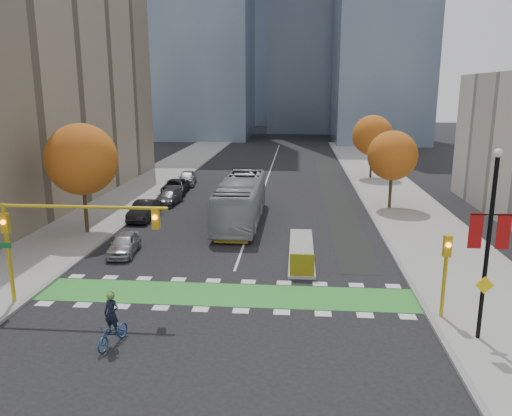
% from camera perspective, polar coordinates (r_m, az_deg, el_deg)
% --- Properties ---
extents(ground, '(300.00, 300.00, 0.00)m').
position_cam_1_polar(ground, '(25.38, -3.93, -11.18)').
color(ground, black).
rests_on(ground, ground).
extents(sidewalk_west, '(7.00, 120.00, 0.15)m').
position_cam_1_polar(sidewalk_west, '(47.27, -16.58, 0.01)').
color(sidewalk_west, gray).
rests_on(sidewalk_west, ground).
extents(sidewalk_east, '(7.00, 120.00, 0.15)m').
position_cam_1_polar(sidewalk_east, '(45.16, 17.28, -0.65)').
color(sidewalk_east, gray).
rests_on(sidewalk_east, ground).
extents(curb_west, '(0.30, 120.00, 0.16)m').
position_cam_1_polar(curb_west, '(46.12, -12.53, -0.07)').
color(curb_west, gray).
rests_on(curb_west, ground).
extents(curb_east, '(0.30, 120.00, 0.16)m').
position_cam_1_polar(curb_east, '(44.52, 12.88, -0.57)').
color(curb_east, gray).
rests_on(curb_east, ground).
extents(bike_crossing, '(20.00, 3.00, 0.01)m').
position_cam_1_polar(bike_crossing, '(26.73, -3.44, -9.84)').
color(bike_crossing, '#2E8E2E').
rests_on(bike_crossing, ground).
extents(centre_line, '(0.15, 70.00, 0.01)m').
position_cam_1_polar(centre_line, '(63.79, 1.47, 3.84)').
color(centre_line, silver).
rests_on(centre_line, ground).
extents(bike_lane_paint, '(2.50, 50.00, 0.01)m').
position_cam_1_polar(bike_lane_paint, '(53.99, 8.81, 1.95)').
color(bike_lane_paint, black).
rests_on(bike_lane_paint, ground).
extents(median_island, '(1.60, 10.00, 0.16)m').
position_cam_1_polar(median_island, '(33.48, 5.21, -4.89)').
color(median_island, gray).
rests_on(median_island, ground).
extents(hazard_board, '(1.40, 0.12, 1.30)m').
position_cam_1_polar(hazard_board, '(28.71, 5.29, -6.51)').
color(hazard_board, yellow).
rests_on(hazard_board, median_island).
extents(tree_west, '(5.20, 5.20, 8.22)m').
position_cam_1_polar(tree_west, '(38.47, -19.31, 5.27)').
color(tree_west, '#332114').
rests_on(tree_west, ground).
extents(tree_east_near, '(4.40, 4.40, 7.08)m').
position_cam_1_polar(tree_east_near, '(45.94, 15.33, 5.79)').
color(tree_east_near, '#332114').
rests_on(tree_east_near, ground).
extents(tree_east_far, '(4.80, 4.80, 7.65)m').
position_cam_1_polar(tree_east_far, '(61.68, 13.17, 8.08)').
color(tree_east_far, '#332114').
rests_on(tree_east_far, ground).
extents(traffic_signal_west, '(8.53, 0.56, 5.20)m').
position_cam_1_polar(traffic_signal_west, '(25.94, -21.86, -2.12)').
color(traffic_signal_west, '#BF9914').
rests_on(traffic_signal_west, ground).
extents(traffic_signal_east, '(0.35, 0.43, 4.10)m').
position_cam_1_polar(traffic_signal_east, '(24.60, 20.86, -6.02)').
color(traffic_signal_east, '#BF9914').
rests_on(traffic_signal_east, ground).
extents(banner_lamppost, '(1.65, 0.36, 8.28)m').
position_cam_1_polar(banner_lamppost, '(22.57, 25.06, -3.13)').
color(banner_lamppost, black).
rests_on(banner_lamppost, ground).
extents(cyclist, '(1.22, 2.19, 2.39)m').
position_cam_1_polar(cyclist, '(22.32, -16.07, -13.03)').
color(cyclist, navy).
rests_on(cyclist, ground).
extents(bus, '(3.10, 13.14, 3.66)m').
position_cam_1_polar(bus, '(40.39, -1.75, 0.91)').
color(bus, '#9FA4A6').
rests_on(bus, ground).
extents(parked_car_a, '(1.95, 4.15, 1.37)m').
position_cam_1_polar(parked_car_a, '(33.89, -14.84, -3.99)').
color(parked_car_a, '#A5A6AA').
rests_on(parked_car_a, ground).
extents(parked_car_b, '(1.71, 4.73, 1.55)m').
position_cam_1_polar(parked_car_b, '(42.43, -12.66, -0.27)').
color(parked_car_b, black).
rests_on(parked_car_b, ground).
extents(parked_car_c, '(2.25, 4.75, 1.34)m').
position_cam_1_polar(parked_car_c, '(47.69, -9.98, 1.21)').
color(parked_car_c, '#47464B').
rests_on(parked_car_c, ground).
extents(parked_car_d, '(2.78, 5.38, 1.45)m').
position_cam_1_polar(parked_car_d, '(52.57, -9.21, 2.42)').
color(parked_car_d, black).
rests_on(parked_car_d, ground).
extents(parked_car_e, '(2.40, 4.86, 1.59)m').
position_cam_1_polar(parked_car_e, '(57.31, -7.88, 3.44)').
color(parked_car_e, '#A6A6AC').
rests_on(parked_car_e, ground).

